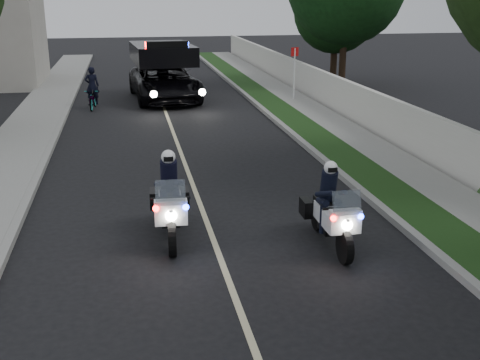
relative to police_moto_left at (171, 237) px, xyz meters
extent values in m
plane|color=black|center=(0.84, -3.06, 0.00)|extent=(120.00, 120.00, 0.00)
cube|color=gray|center=(4.94, 6.94, 0.07)|extent=(0.20, 60.00, 0.15)
cube|color=#193814|center=(5.64, 6.94, 0.08)|extent=(1.20, 60.00, 0.16)
cube|color=gray|center=(6.94, 6.94, 0.08)|extent=(1.40, 60.00, 0.16)
cube|color=beige|center=(7.94, 6.94, 0.75)|extent=(0.22, 60.00, 1.50)
cube|color=gray|center=(-3.26, 6.94, 0.07)|extent=(0.20, 60.00, 0.15)
cube|color=gray|center=(-4.36, 6.94, 0.08)|extent=(2.00, 60.00, 0.16)
cube|color=#BFB78C|center=(0.84, 6.94, 0.00)|extent=(0.12, 50.00, 0.01)
imported|color=black|center=(1.04, 16.47, 0.00)|extent=(3.31, 6.36, 3.00)
imported|color=black|center=(-2.18, 14.79, 0.00)|extent=(0.72, 1.69, 0.86)
imported|color=black|center=(-2.18, 14.79, 0.00)|extent=(0.61, 0.43, 1.62)
camera|label=1|loc=(-0.76, -11.54, 4.92)|focal=44.47mm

